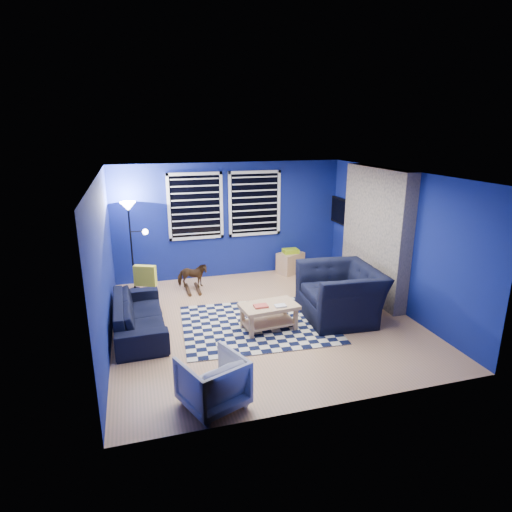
{
  "coord_description": "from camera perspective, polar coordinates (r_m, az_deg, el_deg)",
  "views": [
    {
      "loc": [
        -2.0,
        -6.46,
        3.19
      ],
      "look_at": [
        -0.05,
        0.3,
        1.08
      ],
      "focal_mm": 30.0,
      "sensor_mm": 36.0,
      "label": 1
    }
  ],
  "objects": [
    {
      "name": "floor",
      "position": [
        7.48,
        0.99,
        -8.53
      ],
      "size": [
        5.0,
        5.0,
        0.0
      ],
      "primitive_type": "plane",
      "color": "tan",
      "rests_on": "ground"
    },
    {
      "name": "ceiling",
      "position": [
        6.8,
        1.1,
        10.9
      ],
      "size": [
        5.0,
        5.0,
        0.0
      ],
      "primitive_type": "plane",
      "rotation": [
        3.14,
        0.0,
        0.0
      ],
      "color": "white",
      "rests_on": "wall_back"
    },
    {
      "name": "wall_back",
      "position": [
        9.39,
        -3.47,
        4.76
      ],
      "size": [
        5.0,
        0.0,
        5.0
      ],
      "primitive_type": "plane",
      "rotation": [
        1.57,
        0.0,
        0.0
      ],
      "color": "navy",
      "rests_on": "floor"
    },
    {
      "name": "wall_left",
      "position": [
        6.77,
        -19.64,
        -0.94
      ],
      "size": [
        0.0,
        5.0,
        5.0
      ],
      "primitive_type": "plane",
      "rotation": [
        1.57,
        0.0,
        1.57
      ],
      "color": "navy",
      "rests_on": "floor"
    },
    {
      "name": "wall_right",
      "position": [
        8.11,
        18.19,
        2.03
      ],
      "size": [
        0.0,
        5.0,
        5.0
      ],
      "primitive_type": "plane",
      "rotation": [
        1.57,
        0.0,
        -1.57
      ],
      "color": "navy",
      "rests_on": "floor"
    },
    {
      "name": "fireplace",
      "position": [
        8.45,
        15.49,
        2.46
      ],
      "size": [
        0.65,
        2.0,
        2.5
      ],
      "color": "gray",
      "rests_on": "floor"
    },
    {
      "name": "window_left",
      "position": [
        9.15,
        -8.07,
        6.55
      ],
      "size": [
        1.17,
        0.06,
        1.42
      ],
      "color": "black",
      "rests_on": "wall_back"
    },
    {
      "name": "window_right",
      "position": [
        9.42,
        -0.16,
        7.0
      ],
      "size": [
        1.17,
        0.06,
        1.42
      ],
      "color": "black",
      "rests_on": "wall_back"
    },
    {
      "name": "tv",
      "position": [
        9.73,
        11.46,
        5.78
      ],
      "size": [
        0.07,
        1.0,
        0.58
      ],
      "color": "black",
      "rests_on": "wall_right"
    },
    {
      "name": "rug",
      "position": [
        7.32,
        0.24,
        -9.05
      ],
      "size": [
        2.62,
        2.15,
        0.02
      ],
      "primitive_type": "cube",
      "rotation": [
        0.0,
        0.0,
        -0.06
      ],
      "color": "black",
      "rests_on": "floor"
    },
    {
      "name": "sofa",
      "position": [
        7.23,
        -15.32,
        -7.61
      ],
      "size": [
        1.97,
        0.81,
        0.57
      ],
      "primitive_type": "imported",
      "rotation": [
        0.0,
        0.0,
        1.59
      ],
      "color": "black",
      "rests_on": "floor"
    },
    {
      "name": "armchair_big",
      "position": [
        7.56,
        11.18,
        -4.88
      ],
      "size": [
        1.45,
        1.29,
        0.9
      ],
      "primitive_type": "imported",
      "rotation": [
        0.0,
        0.0,
        -1.63
      ],
      "color": "black",
      "rests_on": "floor"
    },
    {
      "name": "armchair_bent",
      "position": [
        5.28,
        -5.8,
        -16.33
      ],
      "size": [
        0.9,
        0.91,
        0.64
      ],
      "primitive_type": "imported",
      "rotation": [
        0.0,
        0.0,
        3.53
      ],
      "color": "gray",
      "rests_on": "floor"
    },
    {
      "name": "rocking_horse",
      "position": [
        8.73,
        -8.5,
        -2.61
      ],
      "size": [
        0.39,
        0.65,
        0.51
      ],
      "primitive_type": "imported",
      "rotation": [
        0.0,
        0.0,
        1.37
      ],
      "color": "#4D3218",
      "rests_on": "floor"
    },
    {
      "name": "coffee_table",
      "position": [
        7.03,
        1.73,
        -7.42
      ],
      "size": [
        0.96,
        0.62,
        0.46
      ],
      "rotation": [
        0.0,
        0.0,
        0.1
      ],
      "color": "tan",
      "rests_on": "rug"
    },
    {
      "name": "cabinet",
      "position": [
        9.78,
        4.6,
        -0.83
      ],
      "size": [
        0.67,
        0.58,
        0.56
      ],
      "rotation": [
        0.0,
        0.0,
        0.43
      ],
      "color": "tan",
      "rests_on": "floor"
    },
    {
      "name": "floor_lamp",
      "position": [
        8.72,
        -16.44,
        4.8
      ],
      "size": [
        0.5,
        0.3,
        1.82
      ],
      "color": "black",
      "rests_on": "floor"
    },
    {
      "name": "throw_pillow",
      "position": [
        7.6,
        -14.57,
        -2.55
      ],
      "size": [
        0.39,
        0.26,
        0.36
      ],
      "primitive_type": "cube",
      "rotation": [
        0.0,
        0.0,
        -0.41
      ],
      "color": "yellow",
      "rests_on": "sofa"
    }
  ]
}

